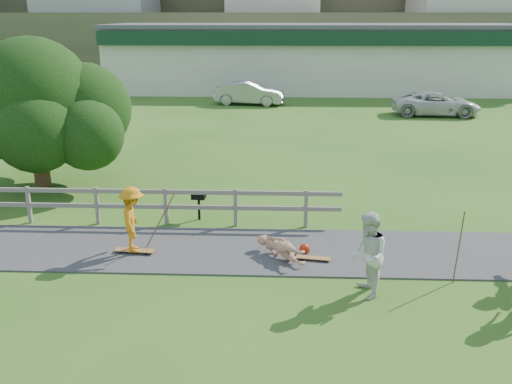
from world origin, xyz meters
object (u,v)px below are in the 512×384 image
(spectator_a, at_px, (368,255))
(bbq, at_px, (199,206))
(skater_rider, at_px, (133,223))
(car_silver, at_px, (249,93))
(car_white, at_px, (436,104))
(tree, at_px, (36,121))
(skater_fallen, at_px, (281,248))

(spectator_a, relative_size, bbq, 2.19)
(bbq, bearing_deg, skater_rider, -110.49)
(car_silver, distance_m, car_white, 12.02)
(skater_rider, relative_size, car_white, 0.33)
(tree, height_order, bbq, tree)
(car_white, relative_size, bbq, 5.98)
(skater_rider, xyz_separation_m, car_white, (12.92, 21.36, -0.12))
(car_silver, relative_size, bbq, 5.42)
(skater_rider, xyz_separation_m, spectator_a, (5.55, -1.97, 0.10))
(skater_rider, height_order, tree, tree)
(tree, bearing_deg, spectator_a, -37.19)
(tree, xyz_separation_m, bbq, (6.01, -3.21, -1.89))
(skater_rider, distance_m, skater_fallen, 3.75)
(skater_fallen, distance_m, car_silver, 25.39)
(skater_fallen, bearing_deg, car_white, 27.21)
(skater_rider, xyz_separation_m, bbq, (1.28, 2.62, -0.41))
(spectator_a, height_order, tree, tree)
(skater_rider, height_order, car_silver, skater_rider)
(skater_rider, xyz_separation_m, tree, (-4.73, 5.83, 1.48))
(tree, distance_m, bbq, 7.07)
(car_silver, bearing_deg, car_white, -100.02)
(skater_fallen, relative_size, car_silver, 0.34)
(spectator_a, height_order, car_white, spectator_a)
(car_white, xyz_separation_m, tree, (-17.66, -15.54, 1.60))
(skater_rider, xyz_separation_m, skater_fallen, (3.70, -0.15, -0.55))
(car_silver, bearing_deg, spectator_a, -163.22)
(spectator_a, bearing_deg, car_silver, -178.58)
(skater_rider, relative_size, skater_fallen, 1.05)
(skater_fallen, relative_size, tree, 0.24)
(spectator_a, xyz_separation_m, car_silver, (-4.04, 27.12, -0.17))
(skater_fallen, relative_size, bbq, 1.85)
(spectator_a, distance_m, car_silver, 27.42)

